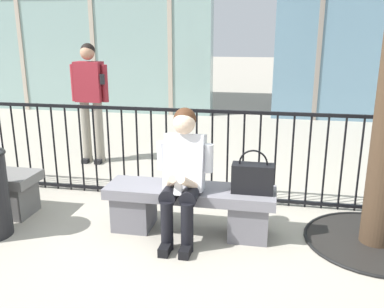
{
  "coord_description": "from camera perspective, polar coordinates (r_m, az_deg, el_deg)",
  "views": [
    {
      "loc": [
        0.73,
        -3.63,
        1.85
      ],
      "look_at": [
        0.0,
        0.1,
        0.75
      ],
      "focal_mm": 39.28,
      "sensor_mm": 36.0,
      "label": 1
    }
  ],
  "objects": [
    {
      "name": "bystander_at_railing",
      "position": [
        6.22,
        -13.66,
        7.87
      ],
      "size": [
        0.55,
        0.27,
        1.71
      ],
      "color": "gray",
      "rests_on": "ground"
    },
    {
      "name": "ground_plane",
      "position": [
        4.14,
        -0.27,
        -10.41
      ],
      "size": [
        60.0,
        60.0,
        0.0
      ],
      "primitive_type": "plane",
      "color": "#A8A091"
    },
    {
      "name": "seated_person_with_phone",
      "position": [
        3.78,
        -1.25,
        -2.37
      ],
      "size": [
        0.52,
        0.66,
        1.21
      ],
      "color": "black",
      "rests_on": "ground"
    },
    {
      "name": "handbag_on_bench",
      "position": [
        3.83,
        8.24,
        -3.18
      ],
      "size": [
        0.38,
        0.16,
        0.4
      ],
      "color": "black",
      "rests_on": "stone_bench"
    },
    {
      "name": "plaza_railing",
      "position": [
        4.69,
        1.68,
        -0.15
      ],
      "size": [
        8.17,
        0.04,
        1.05
      ],
      "color": "black",
      "rests_on": "ground"
    },
    {
      "name": "stone_bench",
      "position": [
        4.02,
        -0.27,
        -6.96
      ],
      "size": [
        1.6,
        0.44,
        0.45
      ],
      "color": "slate",
      "rests_on": "ground"
    }
  ]
}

